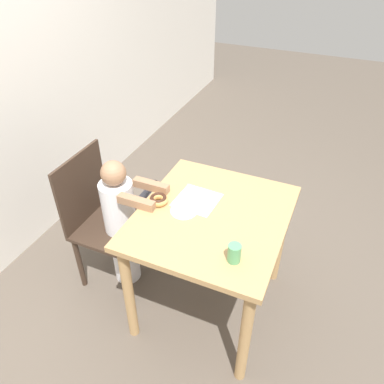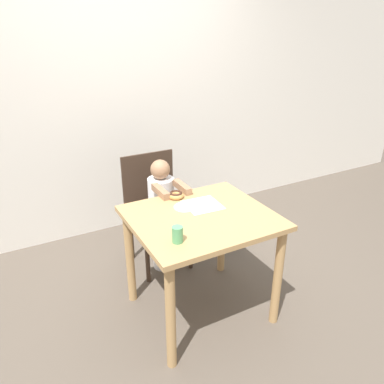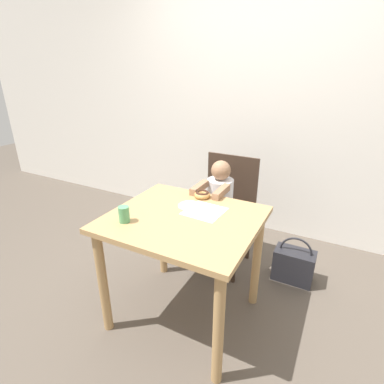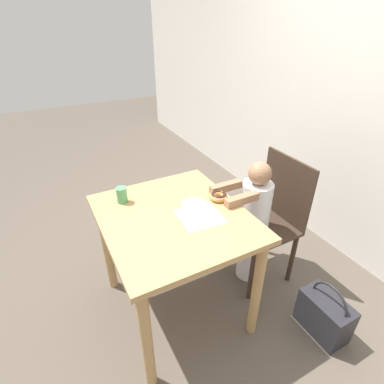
% 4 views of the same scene
% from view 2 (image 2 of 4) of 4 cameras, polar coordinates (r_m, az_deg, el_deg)
% --- Properties ---
extents(ground_plane, '(12.00, 12.00, 0.00)m').
position_cam_2_polar(ground_plane, '(2.88, 1.27, -17.38)').
color(ground_plane, brown).
extents(wall_back, '(8.00, 0.05, 2.50)m').
position_cam_2_polar(wall_back, '(3.62, -10.81, 13.23)').
color(wall_back, silver).
rests_on(wall_back, ground_plane).
extents(dining_table, '(0.91, 0.81, 0.78)m').
position_cam_2_polar(dining_table, '(2.50, 1.41, -6.25)').
color(dining_table, tan).
rests_on(dining_table, ground_plane).
extents(chair, '(0.45, 0.44, 0.95)m').
position_cam_2_polar(chair, '(3.16, -5.56, -2.58)').
color(chair, '#38281E').
rests_on(chair, ground_plane).
extents(child_figure, '(0.23, 0.41, 0.97)m').
position_cam_2_polar(child_figure, '(3.05, -4.56, -3.49)').
color(child_figure, white).
rests_on(child_figure, ground_plane).
extents(donut, '(0.11, 0.11, 0.04)m').
position_cam_2_polar(donut, '(2.67, -2.47, -0.43)').
color(donut, tan).
rests_on(donut, dining_table).
extents(napkin, '(0.25, 0.25, 0.00)m').
position_cam_2_polar(napkin, '(2.57, 1.64, -1.98)').
color(napkin, white).
rests_on(napkin, dining_table).
extents(handbag, '(0.31, 0.18, 0.39)m').
position_cam_2_polar(handbag, '(3.58, 3.87, -5.52)').
color(handbag, '#232328').
rests_on(handbag, ground_plane).
extents(cup, '(0.06, 0.06, 0.10)m').
position_cam_2_polar(cup, '(2.13, -2.23, -6.48)').
color(cup, '#519E66').
rests_on(cup, dining_table).
extents(plate, '(0.15, 0.15, 0.01)m').
position_cam_2_polar(plate, '(2.54, -1.09, -2.29)').
color(plate, white).
rests_on(plate, dining_table).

